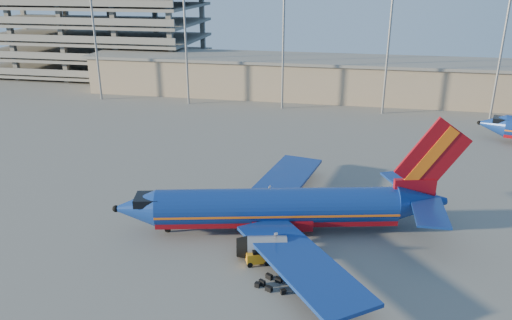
{
  "coord_description": "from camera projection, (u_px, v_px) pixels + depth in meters",
  "views": [
    {
      "loc": [
        8.97,
        -52.47,
        26.4
      ],
      "look_at": [
        -2.42,
        5.26,
        4.0
      ],
      "focal_mm": 35.0,
      "sensor_mm": 36.0,
      "label": 1
    }
  ],
  "objects": [
    {
      "name": "ground",
      "position": [
        267.0,
        208.0,
        59.12
      ],
      "size": [
        220.0,
        220.0,
        0.0
      ],
      "primitive_type": "plane",
      "color": "slate",
      "rests_on": "ground"
    },
    {
      "name": "aircraft_main",
      "position": [
        285.0,
        208.0,
        53.2
      ],
      "size": [
        36.8,
        35.0,
        12.64
      ],
      "rotation": [
        0.0,
        0.0,
        0.23
      ],
      "color": "navy",
      "rests_on": "ground"
    },
    {
      "name": "baggage_tug",
      "position": [
        257.0,
        256.0,
        47.74
      ],
      "size": [
        2.51,
        2.03,
        1.57
      ],
      "rotation": [
        0.0,
        0.0,
        0.38
      ],
      "color": "orange",
      "rests_on": "ground"
    },
    {
      "name": "terminal_building",
      "position": [
        358.0,
        78.0,
        108.96
      ],
      "size": [
        122.0,
        16.0,
        8.5
      ],
      "color": "gray",
      "rests_on": "ground"
    },
    {
      "name": "parking_garage",
      "position": [
        88.0,
        29.0,
        134.06
      ],
      "size": [
        62.0,
        32.0,
        21.4
      ],
      "color": "slate",
      "rests_on": "ground"
    },
    {
      "name": "light_mast_row",
      "position": [
        336.0,
        21.0,
        94.16
      ],
      "size": [
        101.6,
        1.6,
        28.65
      ],
      "color": "gray",
      "rests_on": "ground"
    },
    {
      "name": "luggage_pile",
      "position": [
        270.0,
        284.0,
        44.5
      ],
      "size": [
        2.97,
        2.59,
        0.54
      ],
      "color": "black",
      "rests_on": "ground"
    }
  ]
}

